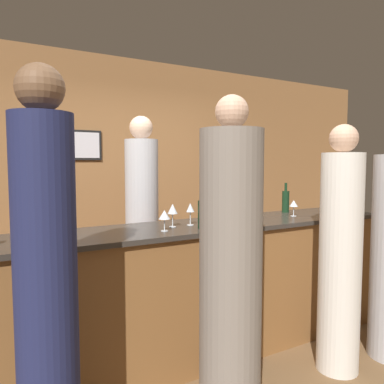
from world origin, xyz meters
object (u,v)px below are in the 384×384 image
(wine_bottle_0, at_px, (286,201))
(wine_bottle_2, at_px, (253,207))
(bartender, at_px, (142,226))
(guest_0, at_px, (340,257))
(wine_bottle_1, at_px, (203,214))
(guest_3, at_px, (231,272))
(guest_2, at_px, (46,288))

(wine_bottle_0, relative_size, wine_bottle_2, 1.05)
(bartender, distance_m, guest_0, 1.79)
(wine_bottle_1, bearing_deg, guest_3, -104.85)
(guest_0, distance_m, wine_bottle_1, 1.06)
(guest_0, xyz_separation_m, wine_bottle_0, (0.32, 0.90, 0.32))
(guest_3, relative_size, wine_bottle_0, 6.69)
(wine_bottle_1, bearing_deg, guest_2, -157.42)
(guest_3, relative_size, wine_bottle_2, 7.06)
(bartender, distance_m, wine_bottle_2, 1.10)
(bartender, xyz_separation_m, guest_0, (0.94, -1.53, -0.08))
(bartender, bearing_deg, wine_bottle_0, 153.54)
(guest_3, xyz_separation_m, wine_bottle_0, (1.33, 0.93, 0.28))
(guest_3, height_order, wine_bottle_1, guest_3)
(wine_bottle_0, xyz_separation_m, wine_bottle_1, (-1.18, -0.38, -0.00))
(wine_bottle_0, bearing_deg, guest_3, -144.86)
(guest_2, bearing_deg, guest_0, -1.02)
(guest_0, relative_size, wine_bottle_0, 6.30)
(guest_2, bearing_deg, wine_bottle_0, 20.24)
(guest_2, height_order, guest_3, guest_2)
(guest_0, bearing_deg, wine_bottle_2, 111.01)
(guest_3, bearing_deg, guest_0, 1.85)
(wine_bottle_2, bearing_deg, guest_3, -135.97)
(guest_2, height_order, wine_bottle_2, guest_2)
(guest_0, relative_size, wine_bottle_2, 6.64)
(guest_0, relative_size, guest_2, 0.91)
(guest_2, bearing_deg, wine_bottle_2, 20.28)
(guest_3, bearing_deg, wine_bottle_1, 75.15)
(guest_0, relative_size, guest_3, 0.94)
(wine_bottle_0, bearing_deg, wine_bottle_2, -159.90)
(wine_bottle_0, bearing_deg, wine_bottle_1, -162.15)
(bartender, relative_size, guest_0, 1.09)
(guest_2, xyz_separation_m, guest_3, (1.02, -0.07, -0.06))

